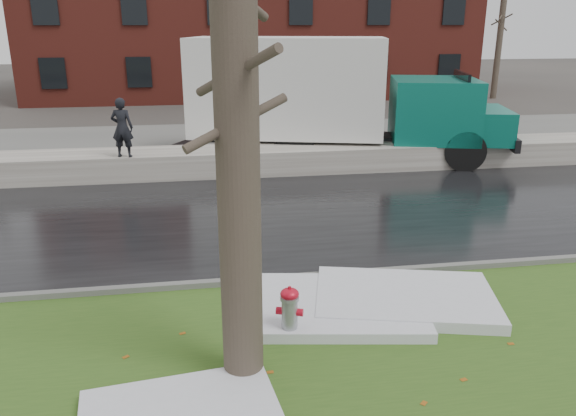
{
  "coord_description": "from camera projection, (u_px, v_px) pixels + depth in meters",
  "views": [
    {
      "loc": [
        -1.55,
        -7.76,
        4.3
      ],
      "look_at": [
        0.02,
        2.12,
        1.0
      ],
      "focal_mm": 35.0,
      "sensor_mm": 36.0,
      "label": 1
    }
  ],
  "objects": [
    {
      "name": "curb",
      "position": [
        297.0,
        278.0,
        9.77
      ],
      "size": [
        60.0,
        0.15,
        0.14
      ],
      "primitive_type": "cube",
      "color": "slate",
      "rests_on": "ground"
    },
    {
      "name": "snowbank",
      "position": [
        253.0,
        160.0,
        16.9
      ],
      "size": [
        60.0,
        1.6,
        0.75
      ],
      "primitive_type": "cube",
      "color": "beige",
      "rests_on": "ground"
    },
    {
      "name": "road",
      "position": [
        271.0,
        217.0,
        13.07
      ],
      "size": [
        60.0,
        7.0,
        0.03
      ],
      "primitive_type": "cube",
      "color": "black",
      "rests_on": "ground"
    },
    {
      "name": "snow_patch_side",
      "position": [
        405.0,
        298.0,
        8.96
      ],
      "size": [
        3.15,
        2.43,
        0.18
      ],
      "primitive_type": "cube",
      "rotation": [
        0.0,
        0.0,
        -0.25
      ],
      "color": "silver",
      "rests_on": "verge"
    },
    {
      "name": "verge",
      "position": [
        325.0,
        352.0,
        7.68
      ],
      "size": [
        60.0,
        4.5,
        0.04
      ],
      "primitive_type": "cube",
      "color": "#2F501A",
      "rests_on": "ground"
    },
    {
      "name": "bg_tree_center",
      "position": [
        115.0,
        41.0,
        31.3
      ],
      "size": [
        1.4,
        1.62,
        6.5
      ],
      "color": "brown",
      "rests_on": "ground"
    },
    {
      "name": "ground",
      "position": [
        308.0,
        310.0,
        8.86
      ],
      "size": [
        120.0,
        120.0,
        0.0
      ],
      "primitive_type": "plane",
      "color": "#47423D",
      "rests_on": "ground"
    },
    {
      "name": "tree",
      "position": [
        237.0,
        129.0,
        6.16
      ],
      "size": [
        1.22,
        1.4,
        6.27
      ],
      "rotation": [
        0.0,
        0.0,
        0.09
      ],
      "color": "brown",
      "rests_on": "verge"
    },
    {
      "name": "brick_building",
      "position": [
        250.0,
        12.0,
        35.72
      ],
      "size": [
        26.0,
        12.0,
        10.0
      ],
      "primitive_type": "cube",
      "color": "maroon",
      "rests_on": "ground"
    },
    {
      "name": "snow_patch_near",
      "position": [
        338.0,
        305.0,
        8.75
      ],
      "size": [
        2.88,
        2.39,
        0.16
      ],
      "primitive_type": "cube",
      "rotation": [
        0.0,
        0.0,
        -0.16
      ],
      "color": "silver",
      "rests_on": "verge"
    },
    {
      "name": "worker",
      "position": [
        122.0,
        128.0,
        15.42
      ],
      "size": [
        0.66,
        0.5,
        1.64
      ],
      "primitive_type": "imported",
      "rotation": [
        0.0,
        0.0,
        2.96
      ],
      "color": "black",
      "rests_on": "snowbank"
    },
    {
      "name": "bg_tree_right",
      "position": [
        499.0,
        41.0,
        32.7
      ],
      "size": [
        1.4,
        1.62,
        6.5
      ],
      "color": "brown",
      "rests_on": "ground"
    },
    {
      "name": "box_truck",
      "position": [
        326.0,
        96.0,
        18.02
      ],
      "size": [
        11.77,
        5.06,
        3.9
      ],
      "rotation": [
        0.0,
        0.0,
        -0.25
      ],
      "color": "black",
      "rests_on": "ground"
    },
    {
      "name": "fire_hydrant",
      "position": [
        290.0,
        310.0,
        7.87
      ],
      "size": [
        0.4,
        0.37,
        0.8
      ],
      "rotation": [
        0.0,
        0.0,
        -0.33
      ],
      "color": "#919498",
      "rests_on": "verge"
    },
    {
      "name": "parking_lot",
      "position": [
        242.0,
        143.0,
        21.04
      ],
      "size": [
        60.0,
        9.0,
        0.03
      ],
      "primitive_type": "cube",
      "color": "slate",
      "rests_on": "ground"
    }
  ]
}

